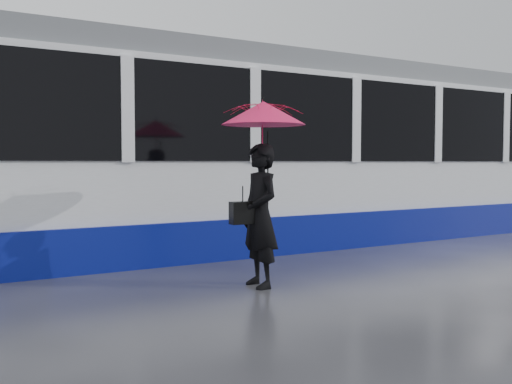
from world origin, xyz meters
TOP-DOWN VIEW (x-y plane):
  - ground at (0.00, 0.00)m, footprint 90.00×90.00m
  - rails at (0.00, 2.50)m, footprint 34.00×1.51m
  - woman at (-0.55, -0.53)m, footprint 0.43×0.64m
  - umbrella at (-0.50, -0.53)m, footprint 1.04×1.04m
  - handbag at (-0.77, -0.51)m, footprint 0.31×0.14m

SIDE VIEW (x-z plane):
  - ground at x=0.00m, z-range 0.00..0.00m
  - rails at x=0.00m, z-range 0.00..0.02m
  - woman at x=-0.55m, z-range 0.00..1.70m
  - handbag at x=-0.77m, z-range 0.67..1.11m
  - umbrella at x=-0.50m, z-range 1.29..2.44m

